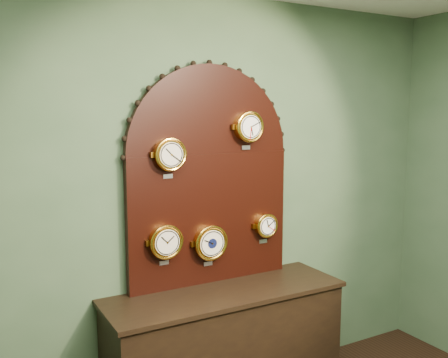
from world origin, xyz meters
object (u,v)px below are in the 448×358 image
arabic_clock (249,127)px  tide_clock (266,225)px  shop_counter (225,351)px  roman_clock (170,154)px  hygrometer (166,242)px  display_board (210,169)px  barometer (210,242)px

arabic_clock → tide_clock: 0.73m
arabic_clock → tide_clock: (0.15, 0.00, -0.71)m
tide_clock → shop_counter: bearing=-159.8°
roman_clock → hygrometer: (-0.04, -0.00, -0.57)m
shop_counter → tide_clock: size_ratio=6.98×
shop_counter → display_board: (0.00, 0.22, 1.23)m
roman_clock → hygrometer: bearing=-179.5°
display_board → roman_clock: 0.35m
hygrometer → tide_clock: 0.78m
roman_clock → tide_clock: roman_clock is taller
tide_clock → arabic_clock: bearing=-179.6°
shop_counter → tide_clock: tide_clock is taller
shop_counter → display_board: bearing=90.0°
roman_clock → arabic_clock: size_ratio=1.00×
display_board → arabic_clock: 0.40m
shop_counter → barometer: 0.74m
display_board → barometer: 0.50m
hygrometer → barometer: 0.33m
roman_clock → barometer: 0.68m
display_board → hygrometer: size_ratio=5.45×
roman_clock → barometer: (0.29, -0.00, -0.62)m
shop_counter → hygrometer: hygrometer is taller
display_board → barometer: size_ratio=5.16×
display_board → hygrometer: bearing=-169.5°
roman_clock → barometer: size_ratio=0.90×
shop_counter → arabic_clock: bearing=29.7°
shop_counter → display_board: size_ratio=1.05×
arabic_clock → tide_clock: bearing=0.4°
display_board → hygrometer: (-0.36, -0.07, -0.45)m
tide_clock → barometer: bearing=-179.8°
arabic_clock → roman_clock: bearing=180.0°
arabic_clock → hygrometer: arabic_clock is taller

